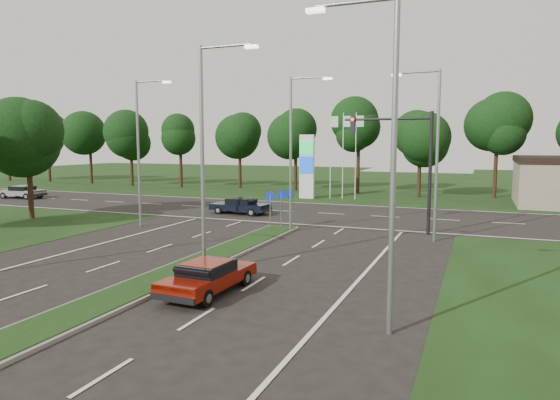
% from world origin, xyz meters
% --- Properties ---
extents(ground, '(160.00, 160.00, 0.00)m').
position_xyz_m(ground, '(0.00, 0.00, 0.00)').
color(ground, black).
rests_on(ground, ground).
extents(verge_far, '(160.00, 50.00, 0.02)m').
position_xyz_m(verge_far, '(0.00, 55.00, 0.00)').
color(verge_far, black).
rests_on(verge_far, ground).
extents(cross_road, '(160.00, 12.00, 0.02)m').
position_xyz_m(cross_road, '(0.00, 24.00, 0.00)').
color(cross_road, black).
rests_on(cross_road, ground).
extents(median_kerb, '(2.00, 26.00, 0.12)m').
position_xyz_m(median_kerb, '(0.00, 4.00, 0.06)').
color(median_kerb, slate).
rests_on(median_kerb, ground).
extents(streetlight_median_near, '(2.53, 0.22, 9.00)m').
position_xyz_m(streetlight_median_near, '(1.00, 6.00, 5.08)').
color(streetlight_median_near, gray).
rests_on(streetlight_median_near, ground).
extents(streetlight_median_far, '(2.53, 0.22, 9.00)m').
position_xyz_m(streetlight_median_far, '(1.00, 16.00, 5.08)').
color(streetlight_median_far, gray).
rests_on(streetlight_median_far, ground).
extents(streetlight_left_far, '(2.53, 0.22, 9.00)m').
position_xyz_m(streetlight_left_far, '(-8.30, 14.00, 5.08)').
color(streetlight_left_far, gray).
rests_on(streetlight_left_far, ground).
extents(streetlight_right_far, '(2.53, 0.22, 9.00)m').
position_xyz_m(streetlight_right_far, '(8.80, 16.00, 5.08)').
color(streetlight_right_far, gray).
rests_on(streetlight_right_far, ground).
extents(streetlight_right_near, '(2.53, 0.22, 9.00)m').
position_xyz_m(streetlight_right_near, '(8.80, 2.00, 5.08)').
color(streetlight_right_near, gray).
rests_on(streetlight_right_near, ground).
extents(traffic_signal, '(5.10, 0.42, 7.00)m').
position_xyz_m(traffic_signal, '(7.19, 18.00, 4.65)').
color(traffic_signal, black).
rests_on(traffic_signal, ground).
extents(median_signs, '(1.16, 1.76, 2.38)m').
position_xyz_m(median_signs, '(0.00, 16.40, 1.71)').
color(median_signs, gray).
rests_on(median_signs, ground).
extents(gas_pylon, '(5.80, 1.26, 8.00)m').
position_xyz_m(gas_pylon, '(-3.79, 33.05, 3.20)').
color(gas_pylon, silver).
rests_on(gas_pylon, ground).
extents(tree_left_far, '(5.20, 5.20, 8.86)m').
position_xyz_m(tree_left_far, '(-17.90, 13.93, 6.11)').
color(tree_left_far, black).
rests_on(tree_left_far, ground).
extents(treeline_far, '(6.00, 6.00, 9.90)m').
position_xyz_m(treeline_far, '(0.10, 39.93, 6.83)').
color(treeline_far, black).
rests_on(treeline_far, ground).
extents(red_sedan, '(1.85, 4.19, 1.13)m').
position_xyz_m(red_sedan, '(2.48, 3.40, 0.61)').
color(red_sedan, maroon).
rests_on(red_sedan, ground).
extents(navy_sedan, '(4.38, 1.97, 1.18)m').
position_xyz_m(navy_sedan, '(-5.18, 21.34, 0.63)').
color(navy_sedan, black).
rests_on(navy_sedan, ground).
extents(far_car_a, '(4.34, 2.13, 1.21)m').
position_xyz_m(far_car_a, '(-29.08, 23.05, 0.65)').
color(far_car_a, gray).
rests_on(far_car_a, ground).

